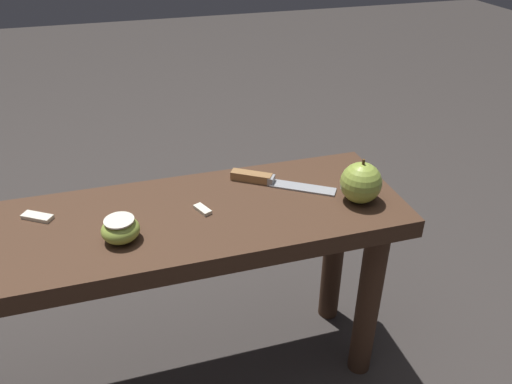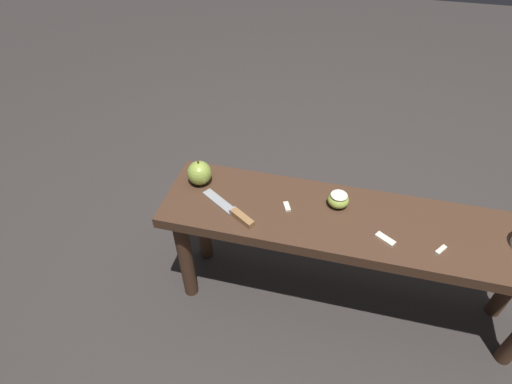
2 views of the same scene
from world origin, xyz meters
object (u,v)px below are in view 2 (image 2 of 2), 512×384
object	(u,v)px
knife	(235,213)
apple_whole	(199,173)
wooden_bench	(355,235)
apple_cut	(338,200)

from	to	relation	value
knife	apple_whole	distance (m)	0.21
knife	apple_whole	world-z (taller)	apple_whole
wooden_bench	knife	size ratio (longest dim) A/B	6.14
wooden_bench	apple_whole	world-z (taller)	apple_whole
apple_whole	apple_cut	size ratio (longest dim) A/B	1.37
knife	apple_cut	xyz separation A→B (m)	(0.32, 0.12, 0.02)
knife	apple_cut	size ratio (longest dim) A/B	2.99
wooden_bench	apple_cut	size ratio (longest dim) A/B	18.38
knife	apple_whole	xyz separation A→B (m)	(-0.16, 0.12, 0.04)
knife	apple_cut	bearing A→B (deg)	-125.88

